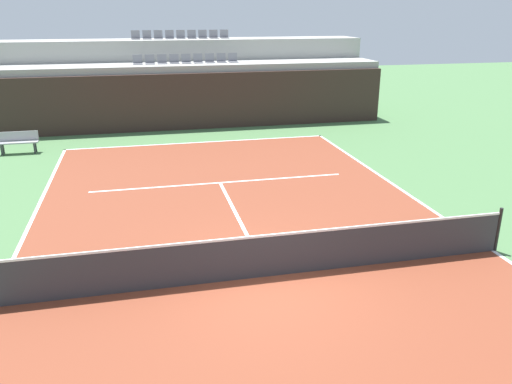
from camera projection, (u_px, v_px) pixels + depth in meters
The scene contains 13 objects.
ground_plane at pixel (268, 277), 10.89m from camera, with size 80.00×80.00×0.00m, color #477042.
court_surface at pixel (268, 276), 10.89m from camera, with size 11.00×24.00×0.01m, color brown.
baseline_far at pixel (199, 142), 21.86m from camera, with size 11.00×0.10×0.00m, color white.
sideline_right at pixel (493, 251), 12.04m from camera, with size 0.10×24.00×0.00m, color white.
service_line_far at pixel (220, 183), 16.76m from camera, with size 8.26×0.10×0.00m, color white.
centre_service_line at pixel (239, 219), 13.82m from camera, with size 0.10×6.40×0.00m, color white.
back_wall at pixel (191, 102), 23.96m from camera, with size 18.92×0.30×2.60m, color #33231E.
stands_tier_lower at pixel (188, 94), 25.15m from camera, with size 18.92×2.40×2.92m, color #9E9E99.
stands_tier_upper at pixel (183, 77), 27.18m from camera, with size 18.92×2.40×3.93m, color #9E9E99.
seating_row_lower at pixel (186, 61), 24.71m from camera, with size 5.03×0.44×0.44m.
seating_row_upper at pixel (181, 36), 26.57m from camera, with size 5.03×0.44×0.44m.
tennis_net at pixel (268, 255), 10.72m from camera, with size 11.08×0.08×1.07m.
player_bench at pixel (18, 141), 20.11m from camera, with size 1.50×0.40×0.85m.
Camera 1 is at (-2.42, -9.35, 5.35)m, focal length 35.98 mm.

